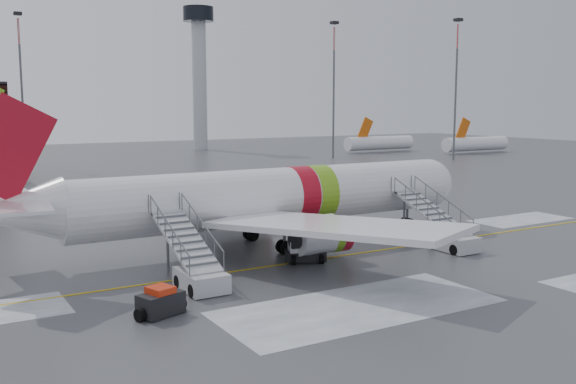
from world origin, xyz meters
TOP-DOWN VIEW (x-y plane):
  - ground at (0.00, 0.00)m, footprint 260.00×260.00m
  - airliner at (-4.00, 3.77)m, footprint 35.03×32.97m
  - airstair_fwd at (6.65, -2.77)m, footprint 2.05×7.70m
  - airstair_aft at (-11.47, -2.77)m, footprint 2.05×7.70m
  - pushback_tug at (-3.65, -1.08)m, footprint 2.73×2.44m
  - baggage_tractor at (-14.67, -6.35)m, footprint 2.78×1.81m
  - control_tower at (30.00, 95.00)m, footprint 6.40×6.40m
  - light_mast_far_ne at (42.00, 62.00)m, footprint 1.20×1.20m
  - light_mast_far_n at (-8.00, 78.00)m, footprint 1.20×1.20m
  - light_mast_far_e at (58.00, 48.00)m, footprint 1.20×1.20m
  - distant_aircraft at (62.50, 64.00)m, footprint 35.00×18.00m

SIDE VIEW (x-z plane):
  - ground at x=0.00m, z-range 0.00..0.00m
  - distant_aircraft at x=62.50m, z-range -4.00..4.00m
  - baggage_tractor at x=-14.67m, z-range -0.10..1.27m
  - pushback_tug at x=-3.65m, z-range -0.08..1.30m
  - airstair_fwd at x=6.65m, z-range -0.68..2.81m
  - airstair_aft at x=-11.47m, z-range -0.68..2.81m
  - airliner at x=-4.00m, z-range -2.17..9.01m
  - light_mast_far_ne at x=42.00m, z-range 1.71..25.96m
  - light_mast_far_n at x=-8.00m, z-range 1.71..25.96m
  - light_mast_far_e at x=58.00m, z-range 1.71..25.96m
  - control_tower at x=30.00m, z-range 3.75..33.75m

